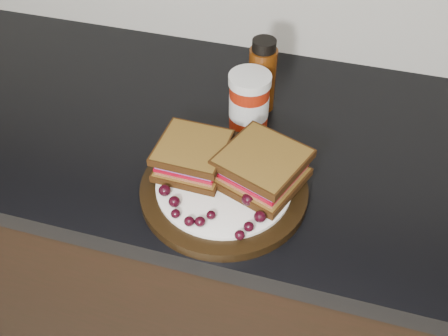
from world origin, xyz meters
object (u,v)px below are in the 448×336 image
at_px(sandwich_left, 193,156).
at_px(condiment_jar, 249,102).
at_px(plate, 224,190).
at_px(oil_bottle, 262,75).

bearing_deg(sandwich_left, condiment_jar, 71.99).
bearing_deg(condiment_jar, sandwich_left, -109.56).
height_order(plate, oil_bottle, oil_bottle).
relative_size(plate, oil_bottle, 1.87).
distance_m(plate, condiment_jar, 0.19).
height_order(sandwich_left, condiment_jar, condiment_jar).
bearing_deg(plate, condiment_jar, 91.36).
relative_size(plate, condiment_jar, 2.43).
bearing_deg(oil_bottle, plate, -91.07).
height_order(plate, sandwich_left, sandwich_left).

